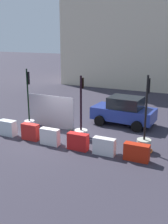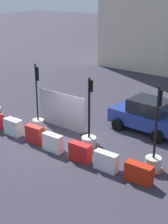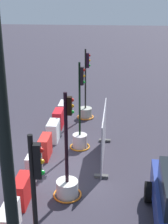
{
  "view_description": "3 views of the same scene",
  "coord_description": "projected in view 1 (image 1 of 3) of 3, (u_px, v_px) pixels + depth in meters",
  "views": [
    {
      "loc": [
        8.03,
        -12.21,
        5.5
      ],
      "look_at": [
        1.77,
        0.65,
        1.45
      ],
      "focal_mm": 43.93,
      "sensor_mm": 36.0,
      "label": 1
    },
    {
      "loc": [
        10.65,
        -11.65,
        7.54
      ],
      "look_at": [
        1.08,
        0.79,
        1.51
      ],
      "focal_mm": 54.67,
      "sensor_mm": 36.0,
      "label": 2
    },
    {
      "loc": [
        10.12,
        1.72,
        6.06
      ],
      "look_at": [
        -1.95,
        0.43,
        1.5
      ],
      "focal_mm": 49.86,
      "sensor_mm": 36.0,
      "label": 3
    }
  ],
  "objects": [
    {
      "name": "construction_barrier_4",
      "position": [
        50.0,
        137.0,
        14.1
      ],
      "size": [
        1.03,
        0.38,
        0.86
      ],
      "color": "white",
      "rests_on": "ground_plane"
    },
    {
      "name": "construction_barrier_3",
      "position": [
        30.0,
        132.0,
        14.75
      ],
      "size": [
        0.97,
        0.39,
        0.89
      ],
      "color": "red",
      "rests_on": "ground_plane"
    },
    {
      "name": "site_fence_panel",
      "position": [
        50.0,
        112.0,
        16.68
      ],
      "size": [
        3.24,
        0.5,
        1.98
      ],
      "color": "#9997A3",
      "rests_on": "ground_plane"
    },
    {
      "name": "car_blue_estate",
      "position": [
        124.0,
        111.0,
        17.19
      ],
      "size": [
        3.93,
        2.32,
        1.78
      ],
      "color": "navy",
      "rests_on": "ground_plane"
    },
    {
      "name": "ground_plane",
      "position": [
        51.0,
        136.0,
        15.44
      ],
      "size": [
        120.0,
        120.0,
        0.0
      ],
      "primitive_type": "plane",
      "color": "#33303B"
    },
    {
      "name": "traffic_light_3",
      "position": [
        144.0,
        141.0,
        13.29
      ],
      "size": [
        0.9,
        0.9,
        3.73
      ],
      "color": "#B1B3A2",
      "rests_on": "ground_plane"
    },
    {
      "name": "construction_barrier_5",
      "position": [
        78.0,
        142.0,
        13.48
      ],
      "size": [
        1.05,
        0.41,
        0.84
      ],
      "color": "red",
      "rests_on": "ground_plane"
    },
    {
      "name": "construction_barrier_2",
      "position": [
        8.0,
        128.0,
        15.43
      ],
      "size": [
        1.0,
        0.48,
        0.87
      ],
      "color": "silver",
      "rests_on": "ground_plane"
    },
    {
      "name": "construction_barrier_7",
      "position": [
        137.0,
        152.0,
        12.31
      ],
      "size": [
        1.15,
        0.43,
        0.8
      ],
      "color": "red",
      "rests_on": "ground_plane"
    },
    {
      "name": "construction_barrier_6",
      "position": [
        104.0,
        146.0,
        12.93
      ],
      "size": [
        1.07,
        0.39,
        0.83
      ],
      "color": "silver",
      "rests_on": "ground_plane"
    },
    {
      "name": "traffic_light_1",
      "position": [
        29.0,
        121.0,
        16.24
      ],
      "size": [
        0.85,
        0.85,
        3.65
      ],
      "color": "beige",
      "rests_on": "ground_plane"
    },
    {
      "name": "building_main_facade",
      "position": [
        138.0,
        20.0,
        29.79
      ],
      "size": [
        15.68,
        8.16,
        13.92
      ],
      "color": "beige",
      "rests_on": "ground_plane"
    },
    {
      "name": "traffic_light_2",
      "position": [
        81.0,
        130.0,
        14.81
      ],
      "size": [
        0.92,
        0.92,
        3.48
      ],
      "color": "silver",
      "rests_on": "ground_plane"
    }
  ]
}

